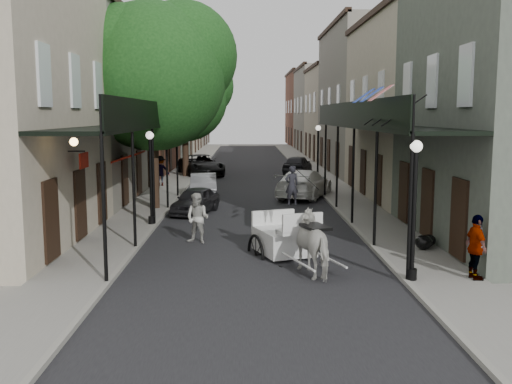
{
  "coord_description": "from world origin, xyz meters",
  "views": [
    {
      "loc": [
        -0.32,
        -16.66,
        4.49
      ],
      "look_at": [
        0.07,
        4.52,
        1.6
      ],
      "focal_mm": 40.0,
      "sensor_mm": 36.0,
      "label": 1
    }
  ],
  "objects_px": {
    "car_right_far": "(298,165)",
    "horse": "(317,243)",
    "tree_near": "(161,71)",
    "pedestrian_sidewalk_left": "(160,171)",
    "car_left_mid": "(203,186)",
    "car_right_near": "(304,184)",
    "tree_far": "(190,95)",
    "carriage": "(279,218)",
    "pedestrian_walking": "(198,218)",
    "lamppost_right_near": "(414,208)",
    "lamppost_left": "(151,176)",
    "pedestrian_sidewalk_right": "(476,247)",
    "car_left_near": "(195,200)",
    "lamppost_right_far": "(318,155)",
    "car_left_far": "(201,165)"
  },
  "relations": [
    {
      "from": "tree_near",
      "to": "carriage",
      "type": "relative_size",
      "value": 3.25
    },
    {
      "from": "car_right_near",
      "to": "lamppost_right_far",
      "type": "bearing_deg",
      "value": -86.12
    },
    {
      "from": "lamppost_right_far",
      "to": "car_left_near",
      "type": "distance_m",
      "value": 11.31
    },
    {
      "from": "lamppost_left",
      "to": "car_right_near",
      "type": "distance_m",
      "value": 10.69
    },
    {
      "from": "car_left_far",
      "to": "car_right_near",
      "type": "height_order",
      "value": "car_left_far"
    },
    {
      "from": "pedestrian_sidewalk_right",
      "to": "pedestrian_sidewalk_left",
      "type": "bearing_deg",
      "value": 25.31
    },
    {
      "from": "horse",
      "to": "pedestrian_walking",
      "type": "relative_size",
      "value": 1.18
    },
    {
      "from": "tree_far",
      "to": "lamppost_left",
      "type": "xyz_separation_m",
      "value": [
        0.15,
        -18.18,
        -3.79
      ]
    },
    {
      "from": "tree_far",
      "to": "car_left_far",
      "type": "bearing_deg",
      "value": 61.52
    },
    {
      "from": "lamppost_right_near",
      "to": "car_left_near",
      "type": "distance_m",
      "value": 12.96
    },
    {
      "from": "carriage",
      "to": "car_right_far",
      "type": "height_order",
      "value": "carriage"
    },
    {
      "from": "lamppost_right_near",
      "to": "car_left_far",
      "type": "xyz_separation_m",
      "value": [
        -7.7,
        27.37,
        -1.28
      ]
    },
    {
      "from": "tree_far",
      "to": "car_left_far",
      "type": "height_order",
      "value": "tree_far"
    },
    {
      "from": "tree_near",
      "to": "pedestrian_walking",
      "type": "height_order",
      "value": "tree_near"
    },
    {
      "from": "tree_near",
      "to": "car_left_mid",
      "type": "xyz_separation_m",
      "value": [
        1.6,
        3.82,
        -5.84
      ]
    },
    {
      "from": "lamppost_right_near",
      "to": "car_left_near",
      "type": "xyz_separation_m",
      "value": [
        -6.7,
        11.0,
        -1.44
      ]
    },
    {
      "from": "car_right_far",
      "to": "horse",
      "type": "bearing_deg",
      "value": 102.0
    },
    {
      "from": "tree_far",
      "to": "car_left_near",
      "type": "height_order",
      "value": "tree_far"
    },
    {
      "from": "tree_near",
      "to": "car_left_near",
      "type": "height_order",
      "value": "tree_near"
    },
    {
      "from": "horse",
      "to": "tree_far",
      "type": "bearing_deg",
      "value": -96.14
    },
    {
      "from": "car_left_mid",
      "to": "car_right_near",
      "type": "bearing_deg",
      "value": -4.03
    },
    {
      "from": "carriage",
      "to": "pedestrian_walking",
      "type": "height_order",
      "value": "carriage"
    },
    {
      "from": "lamppost_left",
      "to": "pedestrian_walking",
      "type": "distance_m",
      "value": 3.84
    },
    {
      "from": "car_left_mid",
      "to": "car_right_far",
      "type": "relative_size",
      "value": 0.93
    },
    {
      "from": "horse",
      "to": "pedestrian_sidewalk_right",
      "type": "height_order",
      "value": "pedestrian_sidewalk_right"
    },
    {
      "from": "lamppost_left",
      "to": "carriage",
      "type": "distance_m",
      "value": 6.62
    },
    {
      "from": "tree_near",
      "to": "horse",
      "type": "distance_m",
      "value": 13.82
    },
    {
      "from": "pedestrian_walking",
      "to": "pedestrian_sidewalk_right",
      "type": "bearing_deg",
      "value": -9.87
    },
    {
      "from": "carriage",
      "to": "lamppost_left",
      "type": "bearing_deg",
      "value": 118.54
    },
    {
      "from": "tree_far",
      "to": "car_left_near",
      "type": "xyz_separation_m",
      "value": [
        1.65,
        -15.18,
        -5.23
      ]
    },
    {
      "from": "tree_near",
      "to": "car_left_near",
      "type": "bearing_deg",
      "value": -36.4
    },
    {
      "from": "carriage",
      "to": "pedestrian_walking",
      "type": "relative_size",
      "value": 1.67
    },
    {
      "from": "lamppost_right_near",
      "to": "pedestrian_walking",
      "type": "xyz_separation_m",
      "value": [
        -6.1,
        5.0,
        -1.16
      ]
    },
    {
      "from": "lamppost_right_near",
      "to": "horse",
      "type": "relative_size",
      "value": 1.77
    },
    {
      "from": "car_left_mid",
      "to": "tree_near",
      "type": "bearing_deg",
      "value": -116.71
    },
    {
      "from": "pedestrian_sidewalk_right",
      "to": "lamppost_left",
      "type": "bearing_deg",
      "value": 47.18
    },
    {
      "from": "pedestrian_walking",
      "to": "pedestrian_sidewalk_left",
      "type": "relative_size",
      "value": 0.96
    },
    {
      "from": "tree_near",
      "to": "car_left_far",
      "type": "height_order",
      "value": "tree_near"
    },
    {
      "from": "tree_far",
      "to": "lamppost_right_far",
      "type": "xyz_separation_m",
      "value": [
        8.35,
        -6.18,
        -3.79
      ]
    },
    {
      "from": "lamppost_left",
      "to": "carriage",
      "type": "bearing_deg",
      "value": -42.06
    },
    {
      "from": "pedestrian_sidewalk_left",
      "to": "car_left_mid",
      "type": "bearing_deg",
      "value": 104.95
    },
    {
      "from": "tree_far",
      "to": "horse",
      "type": "xyz_separation_m",
      "value": [
        5.93,
        -25.18,
        -4.95
      ]
    },
    {
      "from": "lamppost_right_near",
      "to": "carriage",
      "type": "xyz_separation_m",
      "value": [
        -3.33,
        3.6,
        -0.9
      ]
    },
    {
      "from": "pedestrian_sidewalk_left",
      "to": "tree_far",
      "type": "bearing_deg",
      "value": -122.28
    },
    {
      "from": "tree_near",
      "to": "pedestrian_sidewalk_left",
      "type": "bearing_deg",
      "value": 99.58
    },
    {
      "from": "pedestrian_walking",
      "to": "pedestrian_sidewalk_left",
      "type": "height_order",
      "value": "pedestrian_sidewalk_left"
    },
    {
      "from": "tree_near",
      "to": "pedestrian_walking",
      "type": "distance_m",
      "value": 9.37
    },
    {
      "from": "tree_near",
      "to": "horse",
      "type": "relative_size",
      "value": 4.59
    },
    {
      "from": "lamppost_right_near",
      "to": "pedestrian_sidewalk_left",
      "type": "bearing_deg",
      "value": 115.42
    },
    {
      "from": "lamppost_left",
      "to": "horse",
      "type": "bearing_deg",
      "value": -50.41
    }
  ]
}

